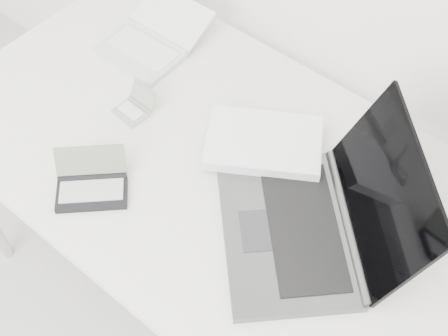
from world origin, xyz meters
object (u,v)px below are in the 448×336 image
Objects in this scene: laptop_large at (299,196)px; palmtop_charcoal at (92,185)px; netbook_open_white at (149,43)px; desk at (244,191)px.

laptop_large reaches higher than palmtop_charcoal.
netbook_open_white is at bearing -150.24° from laptop_large.
palmtop_charcoal reaches higher than desk.
palmtop_charcoal is (-0.39, -0.27, -0.02)m from laptop_large.
laptop_large reaches higher than netbook_open_white.
laptop_large is (0.14, 0.02, 0.09)m from desk.
palmtop_charcoal is (0.24, -0.43, -0.00)m from netbook_open_white.
netbook_open_white reaches higher than desk.
palmtop_charcoal reaches higher than netbook_open_white.
desk is 5.68× the size of netbook_open_white.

